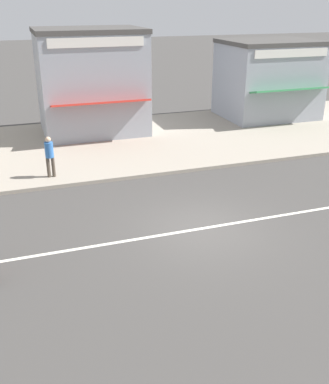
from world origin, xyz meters
TOP-DOWN VIEW (x-y plane):
  - ground_plane at (0.00, 0.00)m, footprint 160.00×160.00m
  - lane_centre_stripe at (0.00, 0.00)m, footprint 50.40×0.14m
  - kerb_strip at (0.00, 9.95)m, footprint 68.00×10.00m
  - pedestrian_near_clock at (-4.18, 5.94)m, footprint 0.34×0.34m
  - shopfront_corner_warung at (9.60, 12.39)m, footprint 5.53×5.19m
  - shopfront_far_kios at (-1.20, 12.36)m, footprint 5.53×5.11m

SIDE VIEW (x-z plane):
  - ground_plane at x=0.00m, z-range 0.00..0.00m
  - lane_centre_stripe at x=0.00m, z-range 0.00..0.01m
  - kerb_strip at x=0.00m, z-range 0.00..0.15m
  - pedestrian_near_clock at x=-4.18m, z-range 0.29..1.99m
  - shopfront_corner_warung at x=9.60m, z-range 0.16..4.70m
  - shopfront_far_kios at x=-1.20m, z-range 0.16..5.56m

